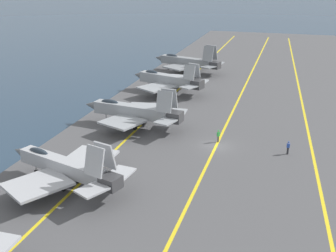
{
  "coord_description": "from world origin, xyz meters",
  "views": [
    {
      "loc": [
        -51.32,
        -8.56,
        22.48
      ],
      "look_at": [
        -1.05,
        6.4,
        2.9
      ],
      "focal_mm": 45.0,
      "sensor_mm": 36.0,
      "label": 1
    }
  ],
  "objects": [
    {
      "name": "ground_plane",
      "position": [
        0.0,
        0.0,
        0.0
      ],
      "size": [
        2000.0,
        2000.0,
        0.0
      ],
      "primitive_type": "plane",
      "color": "#23384C"
    },
    {
      "name": "carrier_deck",
      "position": [
        0.0,
        0.0,
        0.2
      ],
      "size": [
        220.38,
        44.87,
        0.4
      ],
      "primitive_type": "cube",
      "color": "#4C4C4F",
      "rests_on": "ground"
    },
    {
      "name": "deck_stripe_foul_line",
      "position": [
        0.0,
        -12.34,
        0.4
      ],
      "size": [
        198.04,
        11.63,
        0.01
      ],
      "primitive_type": "cube",
      "rotation": [
        0.0,
        0.0,
        0.06
      ],
      "color": "yellow",
      "rests_on": "carrier_deck"
    },
    {
      "name": "deck_stripe_centerline",
      "position": [
        0.0,
        0.0,
        0.4
      ],
      "size": [
        198.34,
        0.36,
        0.01
      ],
      "primitive_type": "cube",
      "color": "yellow",
      "rests_on": "carrier_deck"
    },
    {
      "name": "deck_stripe_edge_line",
      "position": [
        0.0,
        12.34,
        0.4
      ],
      "size": [
        198.34,
        1.53,
        0.01
      ],
      "primitive_type": "cube",
      "rotation": [
        0.0,
        0.0,
        -0.01
      ],
      "color": "yellow",
      "rests_on": "carrier_deck"
    },
    {
      "name": "parked_jet_second",
      "position": [
        -15.49,
        13.66,
        2.64
      ],
      "size": [
        13.93,
        15.78,
        6.01
      ],
      "color": "#A8AAAF",
      "rests_on": "carrier_deck"
    },
    {
      "name": "parked_jet_third",
      "position": [
        3.7,
        13.15,
        2.85
      ],
      "size": [
        12.72,
        16.16,
        6.3
      ],
      "color": "#93999E",
      "rests_on": "carrier_deck"
    },
    {
      "name": "parked_jet_fourth",
      "position": [
        22.72,
        13.51,
        2.93
      ],
      "size": [
        14.09,
        15.34,
        6.13
      ],
      "color": "#93999E",
      "rests_on": "carrier_deck"
    },
    {
      "name": "parked_jet_fifth",
      "position": [
        40.43,
        14.16,
        2.84
      ],
      "size": [
        13.32,
        16.93,
        6.58
      ],
      "color": "gray",
      "rests_on": "carrier_deck"
    },
    {
      "name": "crew_blue_vest",
      "position": [
        -0.08,
        -9.19,
        1.36
      ],
      "size": [
        0.26,
        0.38,
        1.74
      ],
      "color": "#232328",
      "rests_on": "carrier_deck"
    },
    {
      "name": "crew_green_vest",
      "position": [
        1.32,
        -0.01,
        1.37
      ],
      "size": [
        0.46,
        0.43,
        1.77
      ],
      "color": "#4C473D",
      "rests_on": "carrier_deck"
    }
  ]
}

